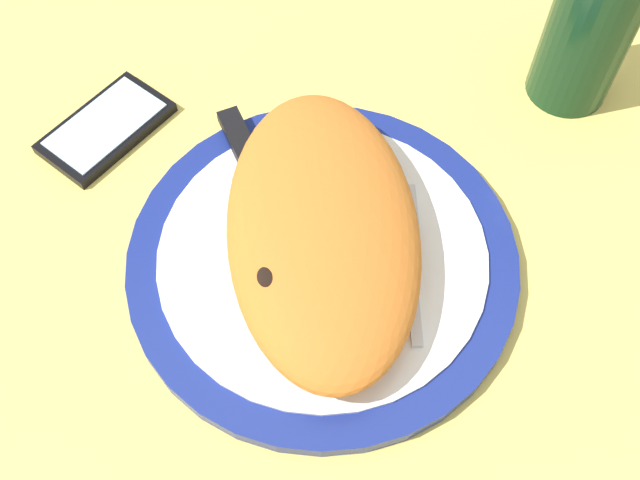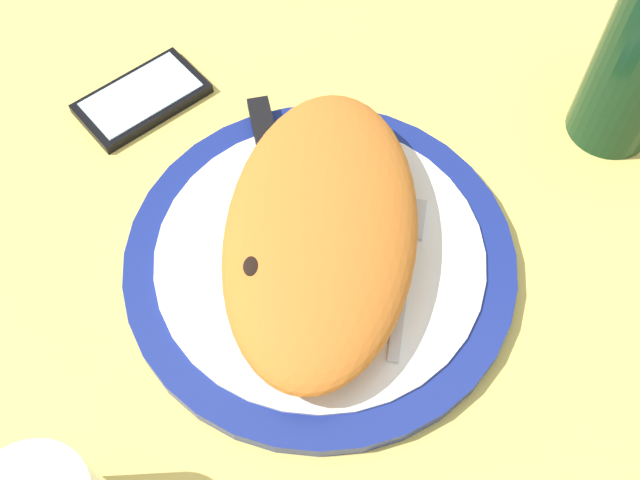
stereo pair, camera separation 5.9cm
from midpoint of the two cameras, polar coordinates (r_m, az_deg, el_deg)
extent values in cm
cube|color=#EACC60|center=(63.34, 2.65, -2.70)|extent=(150.00, 150.00, 3.00)
cylinder|color=navy|center=(61.37, 2.73, -1.70)|extent=(32.92, 32.92, 1.49)
cylinder|color=white|center=(60.60, 2.77, -1.28)|extent=(27.69, 27.69, 0.30)
ellipsoid|color=orange|center=(58.29, 2.69, 0.73)|extent=(29.51, 17.99, 5.78)
ellipsoid|color=black|center=(54.35, -2.11, -2.32)|extent=(2.15, 1.95, 0.69)
ellipsoid|color=black|center=(59.31, 4.76, 5.82)|extent=(2.38, 2.23, 0.69)
cube|color=silver|center=(58.97, 9.24, -4.69)|extent=(11.21, 1.18, 0.40)
cube|color=silver|center=(62.83, 9.87, 1.44)|extent=(4.05, 2.30, 0.40)
cube|color=silver|center=(60.06, 0.59, -1.39)|extent=(12.07, 6.50, 0.40)
cube|color=black|center=(66.09, -1.61, 7.30)|extent=(10.51, 6.10, 1.20)
cube|color=black|center=(73.63, -11.57, 10.65)|extent=(13.83, 12.94, 1.00)
cube|color=silver|center=(73.21, -11.65, 10.95)|extent=(12.05, 11.22, 0.16)
camera|label=1|loc=(0.03, -87.13, 4.74)|focal=40.77mm
camera|label=2|loc=(0.03, 92.87, -4.74)|focal=40.77mm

